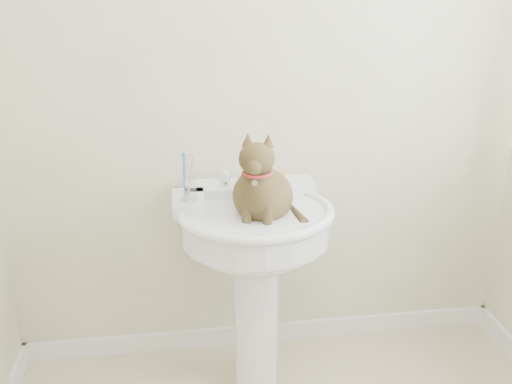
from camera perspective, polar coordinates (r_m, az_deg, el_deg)
name	(u,v)px	position (r m, az deg, el deg)	size (l,w,h in m)	color
wall_back	(267,76)	(2.31, 1.11, 11.49)	(2.20, 0.00, 2.50)	beige
baseboard_back	(266,333)	(2.77, 0.96, -13.88)	(2.20, 0.02, 0.09)	white
pedestal_sink	(255,244)	(2.21, -0.07, -5.22)	(0.61, 0.60, 0.84)	white
faucet	(251,177)	(2.26, -0.54, 1.52)	(0.28, 0.12, 0.14)	silver
soap_bar	(273,175)	(2.36, 1.75, 1.75)	(0.09, 0.06, 0.03)	orange
toothbrush_cup	(188,188)	(2.13, -6.81, 0.39)	(0.07, 0.07, 0.19)	silver
cat	(263,190)	(2.08, 0.67, 0.19)	(0.25, 0.31, 0.45)	#503E20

